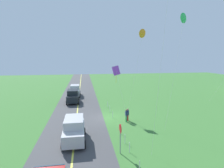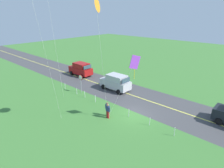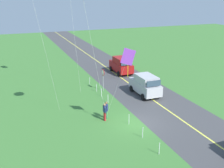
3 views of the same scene
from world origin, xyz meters
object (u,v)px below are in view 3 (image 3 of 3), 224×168
at_px(car_suv_foreground, 145,85).
at_px(person_adult_near, 105,111).
at_px(person_adult_companion, 106,109).
at_px(car_parked_east_near, 121,65).
at_px(stop_sign, 103,76).
at_px(kite_red_low, 128,58).

bearing_deg(car_suv_foreground, person_adult_near, 125.13).
bearing_deg(person_adult_companion, car_suv_foreground, 111.84).
height_order(car_parked_east_near, stop_sign, stop_sign).
distance_m(car_suv_foreground, kite_red_low, 9.94).
height_order(car_suv_foreground, stop_sign, stop_sign).
xyz_separation_m(car_parked_east_near, person_adult_near, (-13.37, 7.32, -0.29)).
xyz_separation_m(person_adult_near, kite_red_low, (-2.33, -1.07, 5.19)).
xyz_separation_m(car_suv_foreground, stop_sign, (2.89, 3.88, 0.65)).
bearing_deg(person_adult_near, stop_sign, -123.41).
relative_size(car_parked_east_near, person_adult_near, 2.75).
distance_m(person_adult_near, person_adult_companion, 0.43).
bearing_deg(person_adult_near, person_adult_companion, -144.28).
relative_size(car_suv_foreground, stop_sign, 1.72).
height_order(stop_sign, kite_red_low, kite_red_low).
bearing_deg(car_parked_east_near, person_adult_near, 151.30).
height_order(car_parked_east_near, person_adult_companion, car_parked_east_near).
height_order(person_adult_near, person_adult_companion, same).
distance_m(car_parked_east_near, person_adult_companion, 14.83).
height_order(car_suv_foreground, person_adult_companion, car_suv_foreground).
height_order(person_adult_companion, kite_red_low, kite_red_low).
distance_m(car_parked_east_near, stop_sign, 7.72).
bearing_deg(car_suv_foreground, person_adult_companion, 124.25).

